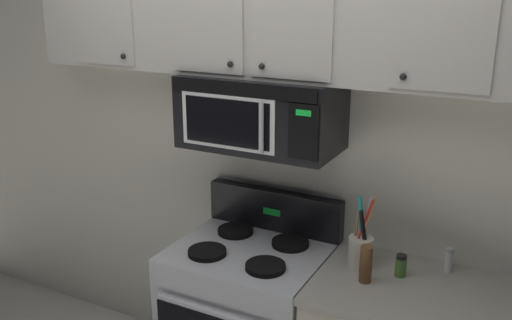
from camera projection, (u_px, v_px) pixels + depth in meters
The scene contains 7 objects.
back_wall at pixel (282, 145), 2.96m from camera, with size 5.20×0.10×2.70m, color silver.
over_range_microwave at pixel (261, 113), 2.68m from camera, with size 0.76×0.43×0.35m.
upper_cabinets at pixel (264, 16), 2.57m from camera, with size 2.50×0.36×0.55m.
utensil_crock_cream at pixel (361, 247), 2.59m from camera, with size 0.12×0.12×0.36m.
salt_shaker at pixel (449, 260), 2.56m from camera, with size 0.04×0.04×0.12m.
pepper_mill at pixel (366, 264), 2.46m from camera, with size 0.05×0.05×0.17m, color brown.
spice_jar at pixel (401, 266), 2.52m from camera, with size 0.05×0.05×0.10m.
Camera 1 is at (1.20, -1.80, 2.16)m, focal length 39.17 mm.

